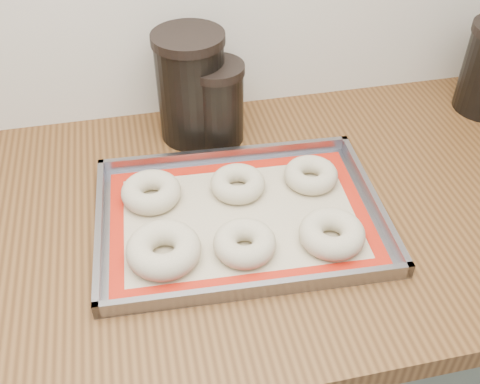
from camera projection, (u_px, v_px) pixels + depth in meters
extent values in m
cube|color=slate|center=(338.00, 344.00, 1.29)|extent=(3.00, 0.65, 0.86)
cube|color=brown|center=(368.00, 197.00, 0.99)|extent=(3.06, 0.68, 0.04)
cube|color=gray|center=(240.00, 219.00, 0.92)|extent=(0.48, 0.35, 0.00)
cube|color=gray|center=(226.00, 155.00, 1.03)|extent=(0.46, 0.03, 0.02)
cube|color=gray|center=(258.00, 289.00, 0.79)|extent=(0.46, 0.03, 0.02)
cube|color=gray|center=(99.00, 229.00, 0.88)|extent=(0.03, 0.33, 0.02)
cube|color=gray|center=(372.00, 198.00, 0.94)|extent=(0.03, 0.33, 0.02)
cube|color=#C6B793|center=(240.00, 217.00, 0.92)|extent=(0.43, 0.31, 0.00)
cube|color=red|center=(228.00, 167.00, 1.02)|extent=(0.42, 0.04, 0.00)
cube|color=red|center=(255.00, 279.00, 0.82)|extent=(0.42, 0.04, 0.00)
cube|color=red|center=(117.00, 231.00, 0.89)|extent=(0.04, 0.25, 0.00)
cube|color=red|center=(357.00, 204.00, 0.94)|extent=(0.04, 0.25, 0.00)
torus|color=beige|center=(164.00, 250.00, 0.84)|extent=(0.12, 0.12, 0.04)
torus|color=beige|center=(245.00, 243.00, 0.85)|extent=(0.10, 0.10, 0.04)
torus|color=beige|center=(332.00, 234.00, 0.86)|extent=(0.13, 0.13, 0.04)
torus|color=beige|center=(151.00, 192.00, 0.94)|extent=(0.10, 0.10, 0.04)
torus|color=beige|center=(238.00, 184.00, 0.96)|extent=(0.11, 0.11, 0.03)
torus|color=beige|center=(311.00, 175.00, 0.98)|extent=(0.10, 0.10, 0.03)
cylinder|color=black|center=(191.00, 91.00, 1.04)|extent=(0.13, 0.13, 0.19)
cylinder|color=black|center=(188.00, 38.00, 0.97)|extent=(0.13, 0.13, 0.02)
cylinder|color=black|center=(217.00, 107.00, 1.05)|extent=(0.10, 0.10, 0.14)
cylinder|color=black|center=(216.00, 69.00, 1.00)|extent=(0.10, 0.10, 0.02)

